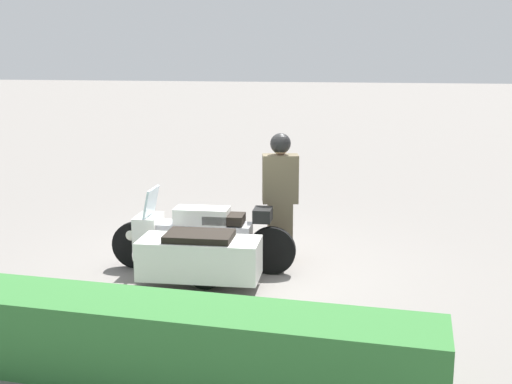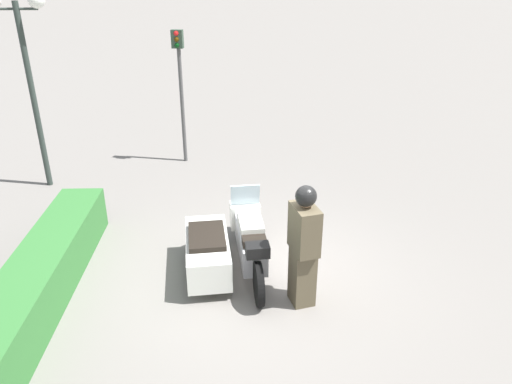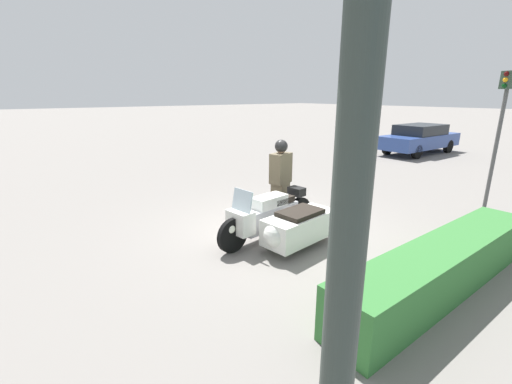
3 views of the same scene
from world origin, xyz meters
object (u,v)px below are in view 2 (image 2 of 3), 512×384
at_px(officer_rider, 304,244).
at_px(hedge_bush_curbside, 40,280).
at_px(police_motorcycle, 226,243).
at_px(traffic_light_near, 180,77).
at_px(twin_lamp_post, 23,45).

relative_size(officer_rider, hedge_bush_curbside, 0.40).
relative_size(police_motorcycle, traffic_light_near, 0.82).
height_order(officer_rider, hedge_bush_curbside, officer_rider).
bearing_deg(hedge_bush_curbside, police_motorcycle, -73.13).
xyz_separation_m(twin_lamp_post, traffic_light_near, (1.34, -2.90, -0.95)).
bearing_deg(police_motorcycle, traffic_light_near, 7.55).
distance_m(hedge_bush_curbside, traffic_light_near, 6.01).
height_order(officer_rider, twin_lamp_post, twin_lamp_post).
bearing_deg(traffic_light_near, police_motorcycle, 22.31).
distance_m(officer_rider, hedge_bush_curbside, 3.87).
xyz_separation_m(police_motorcycle, traffic_light_near, (4.74, 1.15, 1.63)).
distance_m(hedge_bush_curbside, twin_lamp_post, 5.17).
xyz_separation_m(officer_rider, hedge_bush_curbside, (0.11, 3.82, -0.62)).
height_order(police_motorcycle, traffic_light_near, traffic_light_near).
bearing_deg(twin_lamp_post, traffic_light_near, -65.19).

